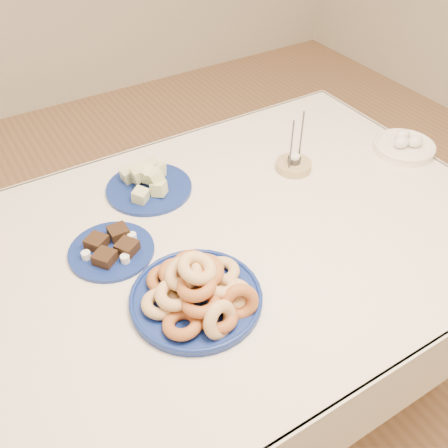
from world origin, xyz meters
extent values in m
plane|color=#916644|center=(0.00, 0.00, 0.00)|extent=(5.00, 5.00, 0.00)
cylinder|color=brown|center=(0.70, 0.40, 0.36)|extent=(0.06, 0.06, 0.72)
cube|color=white|center=(0.00, 0.00, 0.74)|extent=(1.70, 1.10, 0.02)
cube|color=white|center=(0.00, 0.55, 0.61)|extent=(1.70, 0.01, 0.28)
cube|color=white|center=(0.00, -0.55, 0.61)|extent=(1.70, 0.01, 0.28)
cube|color=white|center=(0.85, 0.00, 0.61)|extent=(0.01, 1.10, 0.28)
cylinder|color=navy|center=(-0.15, -0.16, 0.76)|extent=(0.37, 0.37, 0.02)
torus|color=navy|center=(-0.15, -0.16, 0.77)|extent=(0.37, 0.37, 0.01)
torus|color=tan|center=(-0.06, -0.13, 0.78)|extent=(0.10, 0.10, 0.03)
torus|color=#944A21|center=(-0.11, -0.07, 0.78)|extent=(0.10, 0.10, 0.03)
torus|color=#944A21|center=(-0.19, -0.09, 0.78)|extent=(0.11, 0.11, 0.04)
torus|color=tan|center=(-0.24, -0.15, 0.78)|extent=(0.11, 0.11, 0.03)
torus|color=#944A21|center=(-0.22, -0.23, 0.78)|extent=(0.11, 0.12, 0.04)
torus|color=#944A21|center=(-0.14, -0.25, 0.78)|extent=(0.13, 0.13, 0.03)
torus|color=tan|center=(-0.07, -0.21, 0.78)|extent=(0.13, 0.13, 0.03)
torus|color=tan|center=(-0.10, -0.13, 0.81)|extent=(0.12, 0.11, 0.04)
torus|color=#944A21|center=(-0.17, -0.11, 0.81)|extent=(0.14, 0.14, 0.05)
torus|color=tan|center=(-0.20, -0.16, 0.81)|extent=(0.10, 0.10, 0.04)
torus|color=#944A21|center=(-0.16, -0.22, 0.81)|extent=(0.13, 0.13, 0.04)
torus|color=tan|center=(-0.10, -0.19, 0.81)|extent=(0.13, 0.13, 0.06)
torus|color=#944A21|center=(-0.12, -0.16, 0.84)|extent=(0.11, 0.11, 0.05)
torus|color=tan|center=(-0.17, -0.14, 0.84)|extent=(0.11, 0.11, 0.06)
torus|color=#944A21|center=(-0.16, -0.19, 0.84)|extent=(0.14, 0.14, 0.04)
torus|color=tan|center=(-0.14, -0.16, 0.87)|extent=(0.14, 0.14, 0.06)
torus|color=tan|center=(-0.15, -0.27, 0.80)|extent=(0.11, 0.08, 0.10)
torus|color=#944A21|center=(-0.08, -0.25, 0.79)|extent=(0.11, 0.09, 0.10)
cylinder|color=navy|center=(-0.05, 0.31, 0.76)|extent=(0.35, 0.35, 0.01)
cube|color=#C1CE82|center=(-0.07, 0.36, 0.78)|extent=(0.06, 0.06, 0.05)
cube|color=#C1CE82|center=(-0.06, 0.31, 0.81)|extent=(0.06, 0.06, 0.04)
cube|color=#C1CE82|center=(-0.11, 0.25, 0.78)|extent=(0.06, 0.06, 0.05)
cube|color=#C1CE82|center=(-0.09, 0.37, 0.78)|extent=(0.05, 0.05, 0.05)
cube|color=#C1CE82|center=(-0.08, 0.32, 0.81)|extent=(0.05, 0.04, 0.05)
cube|color=#C1CE82|center=(-0.05, 0.30, 0.81)|extent=(0.06, 0.06, 0.05)
cube|color=#C1CE82|center=(-0.05, 0.30, 0.81)|extent=(0.06, 0.07, 0.06)
cube|color=#C1CE82|center=(-0.03, 0.33, 0.81)|extent=(0.06, 0.05, 0.05)
cube|color=#C1CE82|center=(-0.04, 0.28, 0.81)|extent=(0.05, 0.05, 0.05)
cube|color=#C1CE82|center=(0.00, 0.35, 0.78)|extent=(0.06, 0.06, 0.05)
cube|color=#C1CE82|center=(-0.04, 0.26, 0.78)|extent=(0.06, 0.06, 0.05)
cylinder|color=navy|center=(-0.26, 0.11, 0.76)|extent=(0.28, 0.28, 0.01)
cube|color=black|center=(-0.29, 0.07, 0.78)|extent=(0.07, 0.07, 0.03)
cube|color=black|center=(-0.23, 0.08, 0.78)|extent=(0.07, 0.07, 0.03)
cube|color=black|center=(-0.29, 0.14, 0.78)|extent=(0.07, 0.07, 0.03)
cube|color=black|center=(-0.22, 0.14, 0.78)|extent=(0.05, 0.05, 0.03)
cylinder|color=white|center=(-0.33, 0.11, 0.77)|extent=(0.03, 0.03, 0.02)
cylinder|color=white|center=(-0.25, 0.04, 0.77)|extent=(0.03, 0.03, 0.02)
cylinder|color=white|center=(-0.20, 0.11, 0.77)|extent=(0.03, 0.03, 0.02)
cylinder|color=tan|center=(0.40, 0.16, 0.76)|extent=(0.16, 0.16, 0.03)
cylinder|color=#414146|center=(0.40, 0.16, 0.79)|extent=(0.06, 0.06, 0.02)
cylinder|color=white|center=(0.40, 0.16, 0.80)|extent=(0.04, 0.04, 0.01)
cylinder|color=#414146|center=(0.37, 0.15, 0.86)|extent=(0.01, 0.01, 0.17)
cylinder|color=#414146|center=(0.43, 0.18, 0.86)|extent=(0.01, 0.01, 0.17)
cylinder|color=white|center=(0.79, 0.05, 0.76)|extent=(0.24, 0.24, 0.03)
torus|color=white|center=(0.79, 0.05, 0.78)|extent=(0.25, 0.25, 0.02)
ellipsoid|color=white|center=(0.76, 0.04, 0.80)|extent=(0.06, 0.05, 0.04)
ellipsoid|color=white|center=(0.81, 0.02, 0.80)|extent=(0.06, 0.05, 0.04)
ellipsoid|color=white|center=(0.80, 0.07, 0.80)|extent=(0.06, 0.05, 0.04)
camera|label=1|loc=(-0.51, -0.87, 1.70)|focal=40.00mm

